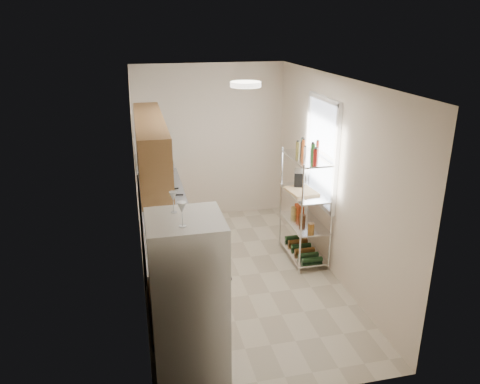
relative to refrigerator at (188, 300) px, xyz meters
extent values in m
cube|color=beige|center=(0.87, 1.67, -0.82)|extent=(2.50, 4.40, 0.01)
cube|color=silver|center=(0.87, 1.67, 1.79)|extent=(2.50, 4.40, 0.01)
cube|color=beige|center=(0.87, 3.88, 0.48)|extent=(2.50, 0.01, 2.60)
cube|color=beige|center=(0.87, -0.53, 0.48)|extent=(2.50, 0.01, 2.60)
cube|color=beige|center=(-0.38, 1.67, 0.48)|extent=(0.01, 4.40, 2.60)
cube|color=beige|center=(2.12, 1.67, 0.48)|extent=(0.01, 4.40, 2.60)
cube|color=#A06D44|center=(-0.05, 2.11, -0.39)|extent=(0.60, 3.48, 0.86)
cube|color=gray|center=(-0.03, 2.11, 0.06)|extent=(0.63, 3.51, 0.04)
cube|color=#B7BABC|center=(-0.07, 0.97, 0.06)|extent=(0.52, 0.44, 0.04)
cube|color=#B7BABC|center=(0.23, 3.47, -0.36)|extent=(0.01, 0.55, 0.72)
cube|color=#A06D44|center=(-0.18, 1.77, 0.99)|extent=(0.33, 2.20, 0.72)
cube|color=#B7BABC|center=(-0.13, 2.57, 0.57)|extent=(0.50, 0.60, 0.12)
cube|color=white|center=(2.10, 2.02, 0.73)|extent=(0.06, 1.00, 1.46)
cube|color=silver|center=(1.88, 1.97, -0.72)|extent=(0.45, 0.90, 0.02)
cube|color=silver|center=(1.88, 1.97, -0.27)|extent=(0.45, 0.90, 0.02)
cube|color=silver|center=(1.88, 1.97, 0.18)|extent=(0.45, 0.90, 0.02)
cube|color=silver|center=(1.88, 1.97, 0.68)|extent=(0.45, 0.90, 0.02)
cylinder|color=silver|center=(1.66, 1.53, -0.04)|extent=(0.02, 0.02, 1.55)
cylinder|color=silver|center=(1.66, 2.41, -0.04)|extent=(0.02, 0.02, 1.55)
cylinder|color=silver|center=(2.09, 1.53, -0.04)|extent=(0.02, 0.02, 1.55)
cylinder|color=silver|center=(2.09, 2.41, -0.04)|extent=(0.02, 0.02, 1.55)
cylinder|color=white|center=(0.87, 1.37, 1.75)|extent=(0.34, 0.34, 0.05)
cube|color=silver|center=(0.00, 0.00, 0.00)|extent=(0.67, 0.67, 1.63)
cylinder|color=white|center=(-0.13, 2.27, 0.19)|extent=(0.26, 0.26, 0.21)
cylinder|color=black|center=(-0.10, 2.68, 0.11)|extent=(0.35, 0.35, 0.05)
cylinder|color=black|center=(-0.03, 2.52, 0.11)|extent=(0.26, 0.26, 0.05)
cube|color=tan|center=(1.81, 1.98, 0.21)|extent=(0.40, 0.49, 0.03)
cube|color=black|center=(1.85, 2.19, 0.32)|extent=(0.21, 0.25, 0.25)
cube|color=#AF3B15|center=(1.90, 2.25, -0.18)|extent=(0.10, 0.14, 0.15)
camera|label=1|loc=(-0.36, -3.70, 2.41)|focal=35.00mm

